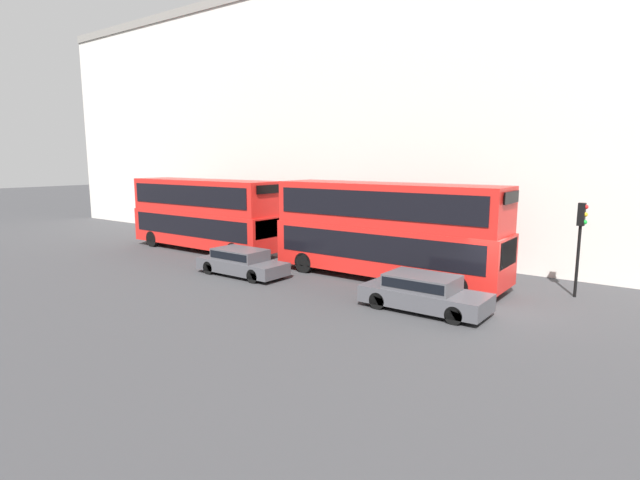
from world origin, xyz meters
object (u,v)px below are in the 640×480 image
(bus_leading, at_px, (386,227))
(car_hatchback, at_px, (241,261))
(car_dark_sedan, at_px, (423,292))
(pedestrian, at_px, (230,231))
(traffic_light, at_px, (581,230))
(bus_second_in_queue, at_px, (204,212))

(bus_leading, relative_size, car_hatchback, 2.38)
(car_dark_sedan, relative_size, car_hatchback, 1.00)
(bus_leading, relative_size, pedestrian, 6.55)
(traffic_light, bearing_deg, bus_leading, 104.41)
(bus_second_in_queue, relative_size, pedestrian, 6.33)
(bus_second_in_queue, bearing_deg, traffic_light, -84.43)
(car_dark_sedan, bearing_deg, traffic_light, -37.73)
(car_hatchback, bearing_deg, traffic_light, -68.42)
(car_dark_sedan, distance_m, car_hatchback, 9.41)
(bus_leading, xyz_separation_m, car_hatchback, (-3.40, 5.93, -1.75))
(car_dark_sedan, bearing_deg, car_hatchback, 90.00)
(car_dark_sedan, bearing_deg, bus_second_in_queue, 77.98)
(traffic_light, xyz_separation_m, pedestrian, (0.90, 20.95, -1.97))
(traffic_light, relative_size, pedestrian, 2.27)
(car_hatchback, height_order, pedestrian, pedestrian)
(bus_leading, bearing_deg, traffic_light, -75.59)
(bus_leading, xyz_separation_m, traffic_light, (1.96, -7.63, 0.30))
(bus_leading, relative_size, bus_second_in_queue, 1.04)
(traffic_light, distance_m, pedestrian, 21.06)
(bus_second_in_queue, xyz_separation_m, pedestrian, (2.86, 0.83, -1.59))
(pedestrian, bearing_deg, bus_second_in_queue, -163.76)
(car_hatchback, bearing_deg, bus_leading, -60.16)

